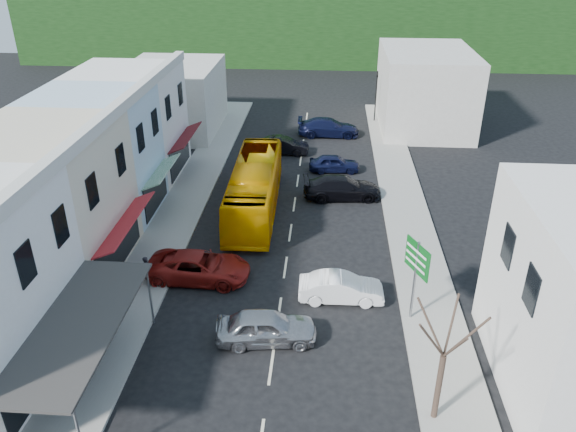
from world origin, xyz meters
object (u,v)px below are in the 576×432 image
Objects in this scene: car_silver at (266,329)px; traffic_signal at (376,97)px; pedestrian_left at (147,268)px; direction_sign at (414,282)px; car_white at (341,288)px; bus at (255,189)px; car_red at (199,268)px; street_tree at (444,356)px.

car_silver is 33.70m from traffic_signal.
direction_sign is at bearing -110.01° from pedestrian_left.
direction_sign is at bearing -113.25° from car_white.
car_silver is (2.18, -13.20, -0.85)m from bus.
car_red is (-1.97, -8.40, -0.85)m from bus.
bus is 2.64× the size of car_silver.
traffic_signal is at bearing -19.38° from car_red.
traffic_signal is (0.20, 30.83, 0.29)m from direction_sign.
bus is 6.82× the size of pedestrian_left.
pedestrian_left is at bearing -118.09° from bus.
pedestrian_left is 0.35× the size of traffic_signal.
street_tree is at bearing -112.60° from direction_sign.
pedestrian_left is at bearing 148.97° from street_tree.
direction_sign is (6.79, 2.09, 1.47)m from car_silver.
bus is 2.64× the size of car_white.
car_white is 0.90× the size of traffic_signal.
street_tree is at bearing 90.21° from traffic_signal.
car_red is 1.06× the size of direction_sign.
traffic_signal is at bearing -36.94° from pedestrian_left.
pedestrian_left reaches higher than car_silver.
street_tree reaches higher than car_silver.
car_silver is 1.01× the size of direction_sign.
car_red is 2.71× the size of pedestrian_left.
car_silver is at bearing -81.90° from bus.
car_white and car_red have the same top height.
bus reaches higher than car_red.
direction_sign is (10.93, -2.71, 1.47)m from car_red.
street_tree is at bearing -127.00° from car_silver.
traffic_signal is (0.03, 37.03, -0.69)m from street_tree.
car_silver is at bearing 172.96° from direction_sign.
street_tree is 1.28× the size of traffic_signal.
car_silver is 1.00× the size of car_white.
pedestrian_left is (-10.20, 0.69, 0.30)m from car_white.
street_tree is (11.10, -8.91, 2.45)m from car_red.
traffic_signal reaches higher than direction_sign.
car_red is (-7.58, 1.35, 0.00)m from car_white.
pedestrian_left is (-2.62, -0.66, 0.30)m from car_red.
bus is at bearing -10.97° from car_red.
street_tree reaches higher than pedestrian_left.
car_red is at bearing 34.36° from car_silver.
pedestrian_left is 31.93m from traffic_signal.
direction_sign is 6.28m from street_tree.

